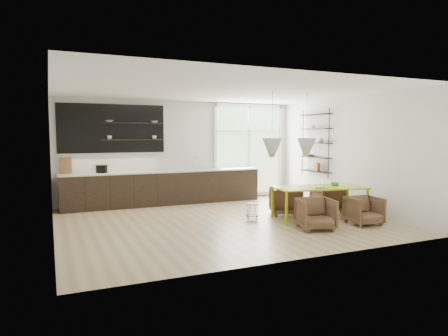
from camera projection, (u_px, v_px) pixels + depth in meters
room at (227, 154)px, 10.06m from camera, size 7.02×6.01×2.91m
kitchen_run at (161, 183)px, 11.07m from camera, size 5.54×0.69×2.75m
right_shelving at (316, 145)px, 11.23m from camera, size 0.26×1.22×1.90m
dining_table at (319, 189)px, 9.10m from camera, size 2.18×1.25×0.75m
armchair_back_left at (286, 201)px, 9.66m from camera, size 0.94×0.95×0.67m
armchair_back_right at (327, 200)px, 9.97m from camera, size 0.72×0.74×0.61m
armchair_front_left at (316, 214)px, 8.14m from camera, size 0.85×0.86×0.64m
armchair_front_right at (364, 210)px, 8.59m from camera, size 0.73×0.74×0.61m
wire_stool at (252, 209)px, 9.05m from camera, size 0.30×0.30×0.39m
table_book at (313, 187)px, 8.96m from camera, size 0.35×0.38×0.03m
table_bowl at (335, 184)px, 9.34m from camera, size 0.23×0.23×0.07m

